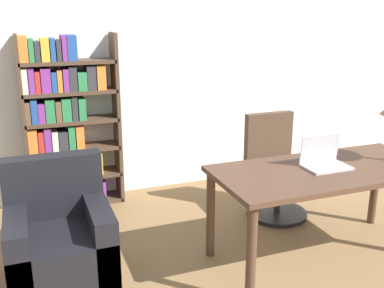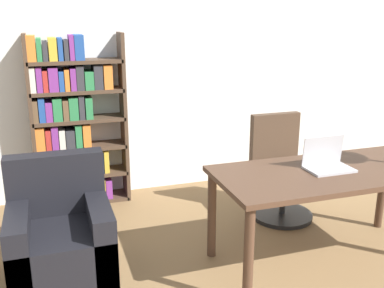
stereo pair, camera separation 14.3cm
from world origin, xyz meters
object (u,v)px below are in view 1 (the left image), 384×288
(laptop, at_px, (324,160))
(armchair, at_px, (60,243))
(office_chair, at_px, (275,172))
(bookshelf, at_px, (65,128))
(desk, at_px, (326,180))

(laptop, height_order, armchair, laptop)
(laptop, xyz_separation_m, office_chair, (0.09, 0.85, -0.39))
(laptop, distance_m, bookshelf, 2.51)
(office_chair, height_order, bookshelf, bookshelf)
(desk, bearing_deg, laptop, 104.90)
(laptop, bearing_deg, desk, -75.10)
(desk, bearing_deg, office_chair, 84.87)
(laptop, relative_size, office_chair, 0.35)
(armchair, xyz_separation_m, bookshelf, (0.21, 1.39, 0.53))
(desk, xyz_separation_m, bookshelf, (-1.80, 1.81, 0.15))
(desk, bearing_deg, bookshelf, 134.86)
(armchair, bearing_deg, laptop, -10.67)
(office_chair, distance_m, bookshelf, 2.13)
(desk, relative_size, armchair, 1.98)
(laptop, xyz_separation_m, armchair, (-2.00, 0.38, -0.53))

